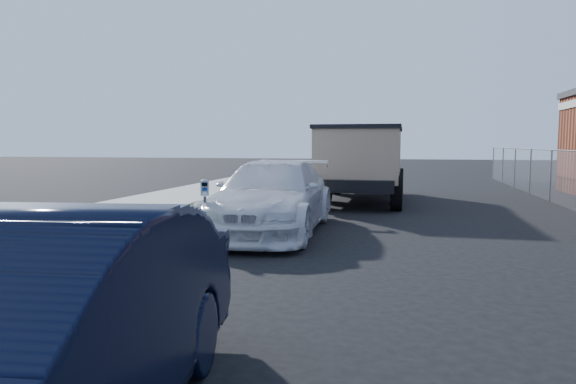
% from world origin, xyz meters
% --- Properties ---
extents(ground, '(120.00, 120.00, 0.00)m').
position_xyz_m(ground, '(0.00, 0.00, 0.00)').
color(ground, black).
rests_on(ground, ground).
extents(streetside, '(6.12, 50.00, 0.15)m').
position_xyz_m(streetside, '(-5.57, 2.00, 0.07)').
color(streetside, gray).
rests_on(streetside, ground).
extents(parking_meter, '(0.20, 0.16, 1.22)m').
position_xyz_m(parking_meter, '(-2.78, -0.22, 0.99)').
color(parking_meter, '#3F4247').
rests_on(parking_meter, ground).
extents(white_wagon, '(2.44, 5.66, 1.62)m').
position_xyz_m(white_wagon, '(-1.94, 1.79, 0.81)').
color(white_wagon, silver).
rests_on(white_wagon, ground).
extents(navy_sedan, '(2.29, 4.98, 1.58)m').
position_xyz_m(navy_sedan, '(-1.30, -6.96, 0.79)').
color(navy_sedan, black).
rests_on(navy_sedan, ground).
extents(dump_truck, '(2.80, 6.93, 2.70)m').
position_xyz_m(dump_truck, '(-0.44, 9.03, 1.52)').
color(dump_truck, black).
rests_on(dump_truck, ground).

